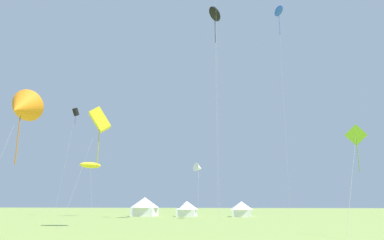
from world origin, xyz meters
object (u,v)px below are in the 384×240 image
(kite_orange_delta, at_px, (21,108))
(kite_yellow_box, at_px, (100,120))
(kite_lime_diamond, at_px, (356,138))
(kite_black_parafoil, at_px, (215,14))
(festival_tent_right, at_px, (187,208))
(festival_tent_left, at_px, (145,206))
(kite_black_box, at_px, (76,112))
(festival_tent_center, at_px, (242,208))
(kite_blue_parafoil, at_px, (279,11))
(kite_white_delta, at_px, (199,168))
(kite_yellow_parafoil, at_px, (90,165))

(kite_orange_delta, xyz_separation_m, kite_yellow_box, (6.46, 2.40, -0.83))
(kite_lime_diamond, distance_m, kite_black_parafoil, 33.77)
(kite_lime_diamond, distance_m, festival_tent_right, 40.33)
(kite_black_parafoil, height_order, festival_tent_left, kite_black_parafoil)
(kite_black_box, distance_m, festival_tent_center, 33.74)
(kite_blue_parafoil, relative_size, festival_tent_center, 7.58)
(kite_black_parafoil, distance_m, kite_white_delta, 24.18)
(kite_blue_parafoil, distance_m, festival_tent_center, 30.67)
(festival_tent_right, bearing_deg, kite_white_delta, -40.82)
(kite_lime_diamond, bearing_deg, kite_white_delta, 114.92)
(kite_lime_diamond, bearing_deg, festival_tent_center, 104.15)
(kite_lime_diamond, relative_size, festival_tent_center, 1.91)
(kite_lime_diamond, relative_size, festival_tent_right, 1.87)
(kite_yellow_parafoil, distance_m, kite_blue_parafoil, 40.13)
(kite_blue_parafoil, relative_size, festival_tent_right, 7.40)
(kite_blue_parafoil, bearing_deg, festival_tent_right, 137.04)
(kite_orange_delta, distance_m, kite_white_delta, 32.58)
(kite_lime_diamond, height_order, festival_tent_center, kite_lime_diamond)
(kite_white_delta, bearing_deg, festival_tent_right, 139.18)
(kite_black_parafoil, distance_m, festival_tent_left, 33.07)
(festival_tent_left, height_order, festival_tent_center, festival_tent_left)
(kite_orange_delta, xyz_separation_m, kite_blue_parafoil, (24.42, 18.10, 17.30))
(kite_lime_diamond, height_order, kite_white_delta, kite_white_delta)
(kite_blue_parafoil, height_order, kite_black_box, kite_blue_parafoil)
(kite_orange_delta, bearing_deg, kite_white_delta, 69.55)
(kite_yellow_parafoil, xyz_separation_m, kite_black_parafoil, (23.72, -12.66, 20.01))
(kite_blue_parafoil, bearing_deg, kite_black_box, 160.35)
(festival_tent_left, bearing_deg, kite_orange_delta, -93.13)
(kite_blue_parafoil, height_order, kite_black_parafoil, kite_black_parafoil)
(festival_tent_right, bearing_deg, festival_tent_center, -0.00)
(kite_orange_delta, relative_size, kite_lime_diamond, 1.72)
(kite_yellow_parafoil, height_order, festival_tent_right, kite_yellow_parafoil)
(festival_tent_left, height_order, festival_tent_right, festival_tent_left)
(kite_yellow_box, height_order, festival_tent_left, kite_yellow_box)
(kite_orange_delta, relative_size, kite_white_delta, 1.44)
(kite_black_parafoil, distance_m, festival_tent_right, 31.08)
(festival_tent_right, bearing_deg, kite_black_box, -175.38)
(kite_orange_delta, height_order, kite_lime_diamond, kite_orange_delta)
(kite_blue_parafoil, distance_m, kite_black_parafoil, 8.98)
(kite_blue_parafoil, xyz_separation_m, kite_lime_diamond, (2.60, -21.42, -21.49))
(kite_orange_delta, height_order, kite_yellow_box, kite_orange_delta)
(festival_tent_center, bearing_deg, kite_yellow_parafoil, -178.56)
(kite_black_box, bearing_deg, kite_lime_diamond, -41.77)
(kite_black_parafoil, bearing_deg, kite_yellow_box, -118.53)
(kite_yellow_box, xyz_separation_m, festival_tent_center, (11.55, 30.05, -8.21))
(kite_yellow_parafoil, height_order, kite_lime_diamond, kite_yellow_parafoil)
(kite_lime_diamond, bearing_deg, festival_tent_right, 116.73)
(kite_blue_parafoil, bearing_deg, festival_tent_left, 147.65)
(kite_black_box, bearing_deg, festival_tent_center, 3.20)
(kite_yellow_parafoil, distance_m, festival_tent_left, 12.14)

